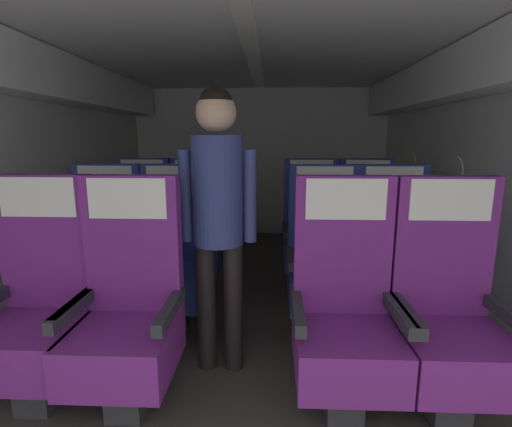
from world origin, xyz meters
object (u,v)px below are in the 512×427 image
(seat_b_right_aisle, at_px, (392,265))
(flight_attendant, at_px, (218,203))
(seat_a_right_aisle, at_px, (448,320))
(seat_c_right_aisle, at_px, (367,236))
(seat_a_right_window, at_px, (344,318))
(seat_b_right_window, at_px, (323,264))
(seat_c_left_window, at_px, (142,234))
(seat_a_left_window, at_px, (39,312))
(seat_b_left_aisle, at_px, (174,262))
(seat_c_left_aisle, at_px, (196,234))
(seat_c_right_window, at_px, (311,235))
(seat_b_left_window, at_px, (106,261))
(seat_a_left_aisle, at_px, (127,316))

(seat_b_right_aisle, distance_m, flight_attendant, 1.34)
(seat_a_right_aisle, distance_m, seat_c_right_aisle, 1.62)
(seat_c_right_aisle, height_order, flight_attendant, flight_attendant)
(seat_a_right_window, distance_m, seat_c_right_aisle, 1.69)
(seat_b_right_window, distance_m, seat_c_left_window, 1.75)
(seat_b_right_aisle, distance_m, seat_c_left_window, 2.18)
(flight_attendant, bearing_deg, seat_a_right_window, -30.33)
(seat_a_left_window, relative_size, seat_b_left_aisle, 1.00)
(seat_c_left_aisle, xyz_separation_m, seat_c_right_window, (1.05, -0.01, 0.00))
(seat_a_left_window, distance_m, seat_b_right_window, 1.73)
(seat_c_right_aisle, distance_m, seat_c_right_window, 0.50)
(seat_b_left_window, relative_size, seat_c_right_aisle, 1.00)
(seat_c_left_aisle, bearing_deg, seat_a_left_window, -106.35)
(seat_a_left_window, distance_m, seat_c_right_aisle, 2.59)
(seat_a_left_aisle, bearing_deg, flight_attendant, 41.05)
(seat_b_right_aisle, bearing_deg, seat_c_right_window, 120.86)
(seat_b_right_aisle, xyz_separation_m, seat_c_right_window, (-0.48, 0.81, 0.00))
(seat_a_right_window, relative_size, flight_attendant, 0.72)
(seat_c_right_window, bearing_deg, seat_c_left_aisle, 179.47)
(seat_c_left_window, bearing_deg, seat_c_left_aisle, 2.43)
(flight_attendant, bearing_deg, seat_b_left_aisle, 125.42)
(seat_b_right_window, bearing_deg, seat_b_left_window, 179.65)
(seat_b_left_window, xyz_separation_m, flight_attendant, (0.88, -0.48, 0.51))
(seat_a_right_aisle, height_order, flight_attendant, flight_attendant)
(seat_a_left_aisle, xyz_separation_m, seat_c_left_aisle, (0.01, 1.66, 0.00))
(seat_a_left_window, distance_m, seat_b_right_aisle, 2.17)
(seat_c_left_window, distance_m, seat_c_right_window, 1.54)
(seat_a_left_window, distance_m, seat_c_left_window, 1.61)
(seat_b_left_aisle, distance_m, seat_b_right_window, 1.05)
(seat_c_right_window, bearing_deg, seat_c_right_aisle, -1.41)
(seat_b_right_aisle, bearing_deg, seat_c_left_window, 158.54)
(seat_b_left_aisle, height_order, seat_c_left_window, same)
(seat_c_left_window, bearing_deg, seat_c_right_aisle, -0.03)
(seat_c_left_window, relative_size, seat_c_right_aisle, 1.00)
(seat_a_left_aisle, xyz_separation_m, seat_c_right_window, (1.06, 1.65, 0.00))
(seat_c_left_window, xyz_separation_m, flight_attendant, (0.89, -1.29, 0.51))
(seat_a_left_aisle, distance_m, seat_c_left_aisle, 1.66)
(seat_b_left_aisle, relative_size, seat_b_right_aisle, 1.00)
(seat_a_left_window, bearing_deg, seat_c_right_window, 46.74)
(seat_a_left_aisle, distance_m, seat_a_right_aisle, 1.56)
(seat_b_left_window, height_order, flight_attendant, flight_attendant)
(seat_c_right_aisle, bearing_deg, seat_b_left_window, -158.54)
(seat_c_left_window, xyz_separation_m, seat_c_left_aisle, (0.49, 0.02, 0.00))
(seat_a_right_aisle, relative_size, seat_b_right_aisle, 1.00)
(seat_a_right_window, bearing_deg, flight_attendant, 153.07)
(seat_a_left_aisle, relative_size, seat_b_right_window, 1.00)
(seat_b_left_aisle, height_order, seat_c_right_aisle, same)
(seat_c_right_window, bearing_deg, seat_a_left_aisle, -122.77)
(seat_a_left_aisle, height_order, seat_b_right_aisle, same)
(seat_a_right_window, xyz_separation_m, seat_c_right_aisle, (0.50, 1.62, 0.00))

